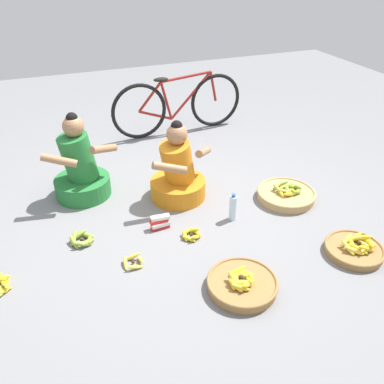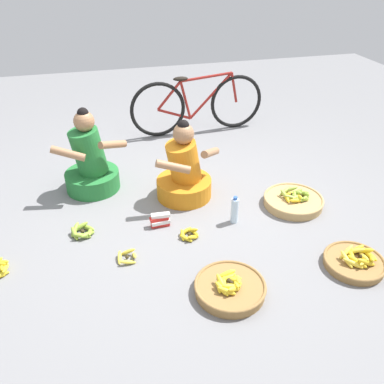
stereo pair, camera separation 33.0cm
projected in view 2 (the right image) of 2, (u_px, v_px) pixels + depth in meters
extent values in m
plane|color=slate|center=(186.00, 214.00, 3.65)|extent=(10.00, 10.00, 0.00)
cylinder|color=orange|center=(184.00, 188.00, 3.86)|extent=(0.52, 0.52, 0.18)
cylinder|color=orange|center=(184.00, 162.00, 3.71)|extent=(0.44, 0.41, 0.43)
sphere|color=#9E704C|center=(183.00, 134.00, 3.57)|extent=(0.19, 0.19, 0.19)
sphere|color=black|center=(183.00, 126.00, 3.53)|extent=(0.10, 0.10, 0.10)
cylinder|color=#9E704C|center=(173.00, 167.00, 3.47)|extent=(0.31, 0.11, 0.16)
cylinder|color=#9E704C|center=(210.00, 153.00, 3.70)|extent=(0.25, 0.28, 0.16)
cylinder|color=#237233|center=(93.00, 180.00, 3.98)|extent=(0.52, 0.52, 0.18)
cylinder|color=#237233|center=(89.00, 152.00, 3.82)|extent=(0.39, 0.35, 0.47)
sphere|color=#9E704C|center=(84.00, 121.00, 3.66)|extent=(0.19, 0.19, 0.19)
sphere|color=black|center=(83.00, 113.00, 3.62)|extent=(0.10, 0.10, 0.10)
cylinder|color=#9E704C|center=(68.00, 154.00, 3.59)|extent=(0.32, 0.14, 0.16)
cylinder|color=#9E704C|center=(113.00, 144.00, 3.75)|extent=(0.29, 0.24, 0.16)
torus|color=black|center=(158.00, 110.00, 4.93)|extent=(0.69, 0.07, 0.68)
torus|color=black|center=(236.00, 102.00, 5.17)|extent=(0.69, 0.07, 0.68)
cylinder|color=maroon|center=(211.00, 96.00, 5.03)|extent=(0.55, 0.05, 0.55)
cylinder|color=maroon|center=(186.00, 100.00, 4.96)|extent=(0.15, 0.04, 0.49)
cylinder|color=maroon|center=(207.00, 77.00, 4.89)|extent=(0.65, 0.05, 0.08)
cylinder|color=maroon|center=(174.00, 114.00, 5.01)|extent=(0.42, 0.05, 0.18)
cylinder|color=maroon|center=(169.00, 96.00, 4.87)|extent=(0.31, 0.04, 0.35)
cylinder|color=maroon|center=(234.00, 88.00, 5.06)|extent=(0.11, 0.04, 0.38)
ellipsoid|color=black|center=(180.00, 79.00, 4.81)|extent=(0.18, 0.08, 0.05)
cylinder|color=tan|center=(293.00, 202.00, 3.75)|extent=(0.54, 0.54, 0.07)
torus|color=tan|center=(294.00, 198.00, 3.73)|extent=(0.55, 0.55, 0.02)
ellipsoid|color=#8CAD38|center=(306.00, 194.00, 3.73)|extent=(0.05, 0.13, 0.08)
ellipsoid|color=#8CAD38|center=(303.00, 193.00, 3.76)|extent=(0.11, 0.11, 0.07)
ellipsoid|color=#8CAD38|center=(297.00, 192.00, 3.76)|extent=(0.13, 0.05, 0.08)
ellipsoid|color=#8CAD38|center=(295.00, 195.00, 3.72)|extent=(0.07, 0.13, 0.07)
ellipsoid|color=#8CAD38|center=(297.00, 198.00, 3.69)|extent=(0.09, 0.12, 0.06)
ellipsoid|color=#8CAD38|center=(303.00, 199.00, 3.68)|extent=(0.13, 0.05, 0.05)
ellipsoid|color=#8CAD38|center=(306.00, 198.00, 3.69)|extent=(0.12, 0.10, 0.07)
sphere|color=#382D19|center=(300.00, 196.00, 3.72)|extent=(0.03, 0.03, 0.03)
ellipsoid|color=#9EB747|center=(298.00, 192.00, 3.75)|extent=(0.04, 0.15, 0.10)
ellipsoid|color=#9EB747|center=(290.00, 189.00, 3.80)|extent=(0.15, 0.08, 0.09)
ellipsoid|color=#9EB747|center=(285.00, 191.00, 3.79)|extent=(0.15, 0.10, 0.07)
ellipsoid|color=#9EB747|center=(285.00, 195.00, 3.72)|extent=(0.07, 0.16, 0.08)
ellipsoid|color=#9EB747|center=(292.00, 198.00, 3.69)|extent=(0.16, 0.08, 0.07)
ellipsoid|color=#9EB747|center=(297.00, 197.00, 3.71)|extent=(0.15, 0.11, 0.06)
sphere|color=#382D19|center=(291.00, 194.00, 3.75)|extent=(0.03, 0.03, 0.03)
ellipsoid|color=gold|center=(299.00, 196.00, 3.70)|extent=(0.06, 0.14, 0.08)
ellipsoid|color=gold|center=(290.00, 194.00, 3.75)|extent=(0.13, 0.04, 0.06)
ellipsoid|color=gold|center=(287.00, 198.00, 3.70)|extent=(0.05, 0.14, 0.06)
ellipsoid|color=gold|center=(296.00, 201.00, 3.66)|extent=(0.13, 0.04, 0.06)
sphere|color=#382D19|center=(293.00, 197.00, 3.70)|extent=(0.03, 0.03, 0.03)
cylinder|color=olive|center=(354.00, 263.00, 3.05)|extent=(0.44, 0.44, 0.05)
torus|color=olive|center=(355.00, 260.00, 3.04)|extent=(0.46, 0.46, 0.02)
ellipsoid|color=gold|center=(370.00, 255.00, 3.04)|extent=(0.04, 0.16, 0.06)
ellipsoid|color=gold|center=(363.00, 250.00, 3.08)|extent=(0.15, 0.13, 0.09)
ellipsoid|color=gold|center=(355.00, 250.00, 3.08)|extent=(0.17, 0.06, 0.09)
ellipsoid|color=gold|center=(352.00, 257.00, 3.03)|extent=(0.07, 0.17, 0.06)
ellipsoid|color=gold|center=(357.00, 262.00, 2.99)|extent=(0.12, 0.16, 0.06)
ellipsoid|color=gold|center=(366.00, 262.00, 2.96)|extent=(0.16, 0.07, 0.10)
ellipsoid|color=gold|center=(372.00, 258.00, 3.00)|extent=(0.13, 0.15, 0.10)
sphere|color=#382D19|center=(362.00, 257.00, 3.03)|extent=(0.03, 0.03, 0.03)
ellipsoid|color=yellow|center=(364.00, 257.00, 3.02)|extent=(0.07, 0.16, 0.09)
ellipsoid|color=yellow|center=(354.00, 251.00, 3.07)|extent=(0.15, 0.11, 0.10)
ellipsoid|color=yellow|center=(346.00, 252.00, 3.06)|extent=(0.16, 0.09, 0.10)
ellipsoid|color=yellow|center=(347.00, 259.00, 3.00)|extent=(0.05, 0.16, 0.08)
ellipsoid|color=yellow|center=(353.00, 263.00, 2.97)|extent=(0.14, 0.13, 0.07)
ellipsoid|color=yellow|center=(364.00, 262.00, 2.98)|extent=(0.15, 0.12, 0.07)
sphere|color=#382D19|center=(354.00, 258.00, 3.02)|extent=(0.03, 0.03, 0.03)
cylinder|color=olive|center=(230.00, 289.00, 2.82)|extent=(0.49, 0.49, 0.07)
torus|color=olive|center=(230.00, 285.00, 2.80)|extent=(0.50, 0.50, 0.02)
ellipsoid|color=yellow|center=(239.00, 283.00, 2.79)|extent=(0.05, 0.12, 0.06)
ellipsoid|color=yellow|center=(234.00, 278.00, 2.82)|extent=(0.11, 0.10, 0.07)
ellipsoid|color=yellow|center=(229.00, 277.00, 2.83)|extent=(0.12, 0.04, 0.07)
ellipsoid|color=yellow|center=(224.00, 283.00, 2.79)|extent=(0.06, 0.12, 0.05)
ellipsoid|color=yellow|center=(225.00, 286.00, 2.77)|extent=(0.06, 0.12, 0.06)
ellipsoid|color=yellow|center=(231.00, 288.00, 2.74)|extent=(0.12, 0.07, 0.06)
ellipsoid|color=yellow|center=(238.00, 286.00, 2.76)|extent=(0.11, 0.10, 0.06)
sphere|color=#382D19|center=(231.00, 283.00, 2.79)|extent=(0.03, 0.03, 0.03)
ellipsoid|color=yellow|center=(238.00, 280.00, 2.80)|extent=(0.07, 0.15, 0.09)
ellipsoid|color=yellow|center=(226.00, 274.00, 2.85)|extent=(0.14, 0.04, 0.08)
ellipsoid|color=yellow|center=(221.00, 283.00, 2.77)|extent=(0.07, 0.15, 0.09)
ellipsoid|color=yellow|center=(232.00, 287.00, 2.74)|extent=(0.14, 0.04, 0.08)
sphere|color=#382D19|center=(229.00, 281.00, 2.80)|extent=(0.04, 0.04, 0.04)
ellipsoid|color=yellow|center=(236.00, 284.00, 2.76)|extent=(0.06, 0.14, 0.09)
ellipsoid|color=yellow|center=(231.00, 279.00, 2.81)|extent=(0.12, 0.12, 0.07)
ellipsoid|color=yellow|center=(225.00, 279.00, 2.81)|extent=(0.13, 0.04, 0.07)
ellipsoid|color=yellow|center=(219.00, 285.00, 2.76)|extent=(0.07, 0.14, 0.07)
ellipsoid|color=yellow|center=(222.00, 289.00, 2.73)|extent=(0.09, 0.14, 0.07)
ellipsoid|color=yellow|center=(227.00, 291.00, 2.72)|extent=(0.14, 0.09, 0.07)
ellipsoid|color=yellow|center=(234.00, 289.00, 2.73)|extent=(0.13, 0.09, 0.09)
sphere|color=#382D19|center=(228.00, 285.00, 2.77)|extent=(0.03, 0.03, 0.03)
ellipsoid|color=gold|center=(195.00, 233.00, 3.37)|extent=(0.05, 0.13, 0.05)
ellipsoid|color=gold|center=(192.00, 230.00, 3.39)|extent=(0.11, 0.10, 0.08)
ellipsoid|color=gold|center=(186.00, 231.00, 3.39)|extent=(0.13, 0.07, 0.06)
ellipsoid|color=gold|center=(183.00, 235.00, 3.34)|extent=(0.04, 0.13, 0.07)
ellipsoid|color=gold|center=(186.00, 238.00, 3.31)|extent=(0.11, 0.11, 0.05)
ellipsoid|color=gold|center=(193.00, 237.00, 3.31)|extent=(0.13, 0.08, 0.08)
sphere|color=#382D19|center=(189.00, 234.00, 3.35)|extent=(0.03, 0.03, 0.03)
ellipsoid|color=#8CAD38|center=(90.00, 231.00, 3.39)|extent=(0.06, 0.15, 0.06)
ellipsoid|color=#8CAD38|center=(89.00, 228.00, 3.42)|extent=(0.12, 0.14, 0.06)
ellipsoid|color=#8CAD38|center=(80.00, 227.00, 3.43)|extent=(0.15, 0.07, 0.09)
ellipsoid|color=#8CAD38|center=(75.00, 230.00, 3.39)|extent=(0.10, 0.15, 0.10)
ellipsoid|color=#8CAD38|center=(75.00, 234.00, 3.35)|extent=(0.08, 0.15, 0.08)
ellipsoid|color=#8CAD38|center=(82.00, 236.00, 3.32)|extent=(0.15, 0.04, 0.09)
ellipsoid|color=#8CAD38|center=(88.00, 234.00, 3.35)|extent=(0.14, 0.13, 0.07)
sphere|color=#382D19|center=(82.00, 231.00, 3.38)|extent=(0.04, 0.04, 0.04)
ellipsoid|color=yellow|center=(134.00, 255.00, 3.12)|extent=(0.03, 0.13, 0.08)
ellipsoid|color=yellow|center=(128.00, 252.00, 3.16)|extent=(0.13, 0.06, 0.08)
ellipsoid|color=yellow|center=(120.00, 258.00, 3.11)|extent=(0.05, 0.13, 0.07)
ellipsoid|color=yellow|center=(128.00, 262.00, 3.07)|extent=(0.13, 0.03, 0.06)
sphere|color=#382D19|center=(127.00, 257.00, 3.11)|extent=(0.03, 0.03, 0.03)
ellipsoid|color=yellow|center=(5.00, 268.00, 3.00)|extent=(0.04, 0.16, 0.08)
ellipsoid|color=yellow|center=(1.00, 263.00, 3.04)|extent=(0.15, 0.12, 0.10)
ellipsoid|color=gold|center=(2.00, 268.00, 2.99)|extent=(0.07, 0.16, 0.10)
cylinder|color=silver|center=(235.00, 211.00, 3.49)|extent=(0.06, 0.06, 0.23)
cylinder|color=#2D59B7|center=(235.00, 198.00, 3.42)|extent=(0.04, 0.04, 0.02)
cube|color=red|center=(160.00, 225.00, 3.49)|extent=(0.16, 0.05, 0.03)
cube|color=white|center=(161.00, 222.00, 3.47)|extent=(0.16, 0.06, 0.03)
cube|color=red|center=(159.00, 219.00, 3.46)|extent=(0.16, 0.06, 0.03)
cube|color=white|center=(161.00, 215.00, 3.45)|extent=(0.16, 0.06, 0.03)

